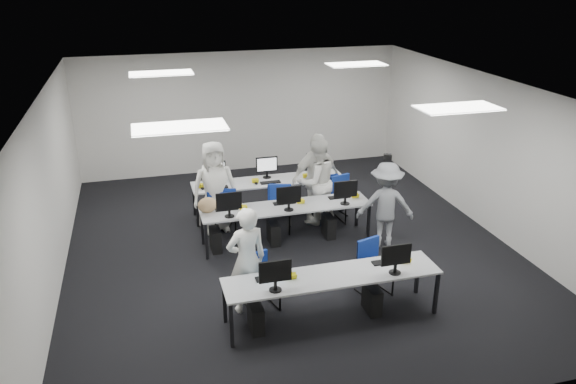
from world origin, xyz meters
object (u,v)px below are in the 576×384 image
object	(u,v)px
desk_mid	(286,209)
student_3	(316,178)
chair_2	(226,220)
student_2	(215,187)
desk_front	(332,278)
student_1	(317,182)
chair_0	(261,292)
chair_3	(279,217)
chair_1	(374,277)
student_0	(247,260)
chair_6	(280,210)
photographer	(386,205)
chair_4	(331,208)
chair_7	(333,202)
chair_5	(220,216)

from	to	relation	value
desk_mid	student_3	xyz separation A→B (m)	(0.82, 0.77, 0.25)
chair_2	student_2	distance (m)	0.69
desk_front	student_1	size ratio (longest dim) A/B	1.81
chair_0	chair_3	xyz separation A→B (m)	(0.93, 2.58, 0.01)
chair_1	chair_3	bearing A→B (deg)	91.51
student_0	chair_6	bearing A→B (deg)	-123.46
desk_front	chair_2	xyz separation A→B (m)	(-1.04, 3.27, -0.41)
chair_2	desk_mid	bearing A→B (deg)	-20.31
student_3	photographer	distance (m)	1.65
chair_4	photographer	xyz separation A→B (m)	(0.61, -1.24, 0.52)
desk_mid	student_1	xyz separation A→B (m)	(0.82, 0.70, 0.20)
chair_2	chair_4	distance (m)	2.17
chair_1	chair_2	world-z (taller)	chair_1
chair_6	chair_3	bearing A→B (deg)	-94.59
chair_4	student_3	xyz separation A→B (m)	(-0.30, 0.13, 0.63)
chair_1	chair_6	size ratio (longest dim) A/B	0.97
chair_7	student_3	xyz separation A→B (m)	(-0.45, -0.17, 0.63)
chair_7	student_1	world-z (taller)	student_1
chair_5	student_2	bearing A→B (deg)	-138.60
chair_2	student_1	size ratio (longest dim) A/B	0.49
chair_3	student_0	distance (m)	2.87
chair_1	student_0	world-z (taller)	student_0
desk_front	student_0	distance (m)	1.29
desk_front	chair_1	size ratio (longest dim) A/B	3.57
chair_3	chair_7	xyz separation A→B (m)	(1.29, 0.42, 0.02)
photographer	chair_5	bearing A→B (deg)	-9.72
photographer	chair_1	bearing A→B (deg)	78.85
chair_4	student_1	distance (m)	0.66
chair_2	chair_7	size ratio (longest dim) A/B	0.90
chair_4	student_2	xyz separation A→B (m)	(-2.33, 0.25, 0.61)
desk_mid	chair_0	xyz separation A→B (m)	(-0.94, -2.06, -0.41)
chair_2	chair_4	bearing A→B (deg)	11.61
chair_1	student_3	size ratio (longest dim) A/B	0.48
photographer	chair_6	bearing A→B (deg)	-23.37
desk_mid	chair_1	xyz separation A→B (m)	(0.88, -2.12, -0.40)
photographer	chair_2	bearing A→B (deg)	-6.48
chair_1	chair_4	size ratio (longest dim) A/B	0.95
chair_5	student_1	distance (m)	2.05
desk_mid	photographer	xyz separation A→B (m)	(1.74, -0.60, 0.13)
chair_7	student_3	world-z (taller)	student_3
desk_front	student_3	distance (m)	3.47
student_2	chair_1	bearing A→B (deg)	-59.88
desk_front	chair_4	distance (m)	3.45
chair_2	chair_6	bearing A→B (deg)	21.16
photographer	student_2	bearing A→B (deg)	-8.59
desk_mid	chair_4	world-z (taller)	chair_4
chair_1	desk_mid	bearing A→B (deg)	95.35
student_3	student_2	bearing A→B (deg)	161.29
chair_4	chair_1	bearing A→B (deg)	-100.11
chair_3	chair_6	distance (m)	0.35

